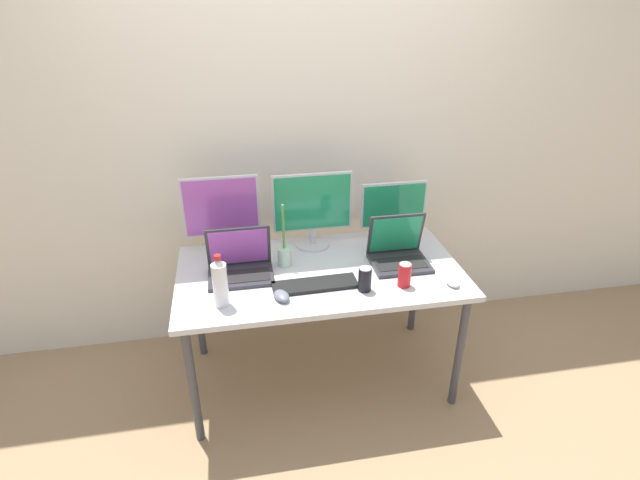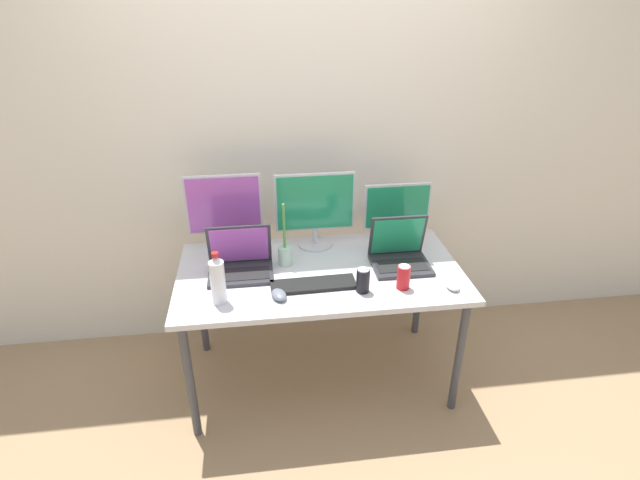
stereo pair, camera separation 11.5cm
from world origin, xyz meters
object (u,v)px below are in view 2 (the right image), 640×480
Objects in this scene: soda_can_near_keyboard at (363,280)px; monitor_center at (315,207)px; monitor_left at (224,210)px; monitor_right at (397,211)px; mouse_by_laptop at (453,286)px; work_desk at (320,280)px; laptop_secondary at (399,254)px; mouse_by_keyboard at (279,295)px; laptop_silver at (240,263)px; soda_can_by_laptop at (403,277)px; water_bottle at (218,280)px; keyboard_main at (313,285)px; bamboo_vase at (285,253)px.

monitor_center is at bearing 108.55° from soda_can_near_keyboard.
monitor_left is 1.00× the size of monitor_center.
mouse_by_laptop is (0.15, -0.56, -0.17)m from monitor_right.
monitor_right is (0.49, 0.29, 0.25)m from work_desk.
laptop_secondary is at bearing 122.77° from mouse_by_laptop.
mouse_by_keyboard reaches higher than work_desk.
work_desk is 3.89× the size of monitor_right.
work_desk is 16.60× the size of mouse_by_laptop.
monitor_right reaches higher than mouse_by_laptop.
laptop_silver reaches higher than mouse_by_keyboard.
monitor_right is 1.16× the size of laptop_silver.
mouse_by_keyboard reaches higher than mouse_by_laptop.
laptop_silver is (-0.43, -0.25, -0.18)m from monitor_center.
monitor_center reaches higher than work_desk.
monitor_right is 4.27× the size of mouse_by_laptop.
monitor_left reaches higher than laptop_secondary.
soda_can_by_laptop is at bearing 167.68° from mouse_by_laptop.
mouse_by_keyboard is at bearing 175.24° from mouse_by_laptop.
water_bottle is at bearing 175.31° from mouse_by_laptop.
monitor_left is 0.50m from monitor_center.
soda_can_by_laptop is at bearing 0.89° from soda_can_near_keyboard.
monitor_left is at bearing 162.42° from laptop_secondary.
soda_can_near_keyboard is at bearing -0.01° from water_bottle.
monitor_left is at bearing 98.50° from mouse_by_keyboard.
water_bottle is 0.91m from soda_can_by_laptop.
monitor_left is 1.29m from mouse_by_laptop.
laptop_secondary is at bearing 14.26° from water_bottle.
monitor_left is 4.23× the size of mouse_by_keyboard.
water_bottle is at bearing -172.32° from keyboard_main.
keyboard_main is 3.41× the size of soda_can_near_keyboard.
work_desk is 4.90× the size of laptop_secondary.
bamboo_vase is at bearing 172.92° from laptop_secondary.
monitor_left is at bearing 179.11° from monitor_right.
work_desk is at bearing -149.25° from monitor_right.
monitor_left is at bearing 105.63° from laptop_silver.
laptop_secondary is (-0.05, -0.28, -0.13)m from monitor_right.
soda_can_by_laptop is (0.90, 0.00, -0.06)m from water_bottle.
monitor_center is 0.48m from monitor_right.
monitor_right is 0.72m from keyboard_main.
mouse_by_laptop is (0.20, -0.28, -0.04)m from laptop_secondary.
laptop_silver is 0.33m from mouse_by_keyboard.
monitor_right is at bearing 19.15° from mouse_by_keyboard.
water_bottle reaches higher than mouse_by_laptop.
mouse_by_keyboard is 0.62m from soda_can_by_laptop.
work_desk is at bearing 24.09° from water_bottle.
monitor_right reaches higher than laptop_secondary.
bamboo_vase is (-0.12, 0.24, 0.06)m from keyboard_main.
water_bottle is at bearing -165.74° from laptop_secondary.
mouse_by_keyboard is 0.84× the size of soda_can_by_laptop.
laptop_secondary is 0.87× the size of bamboo_vase.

